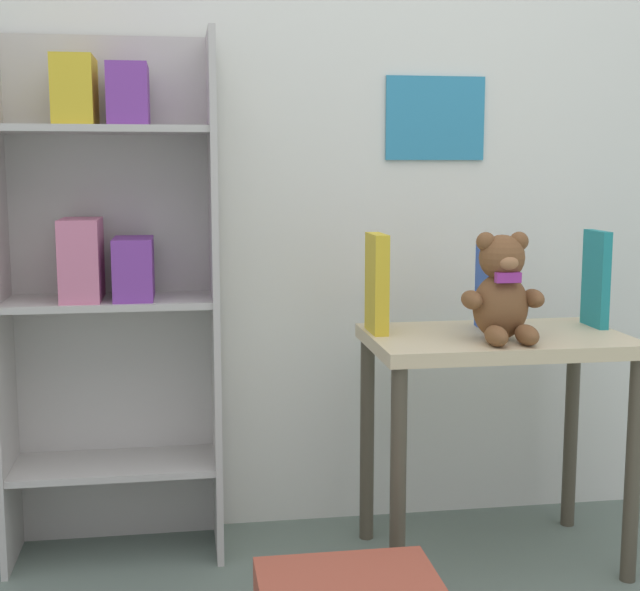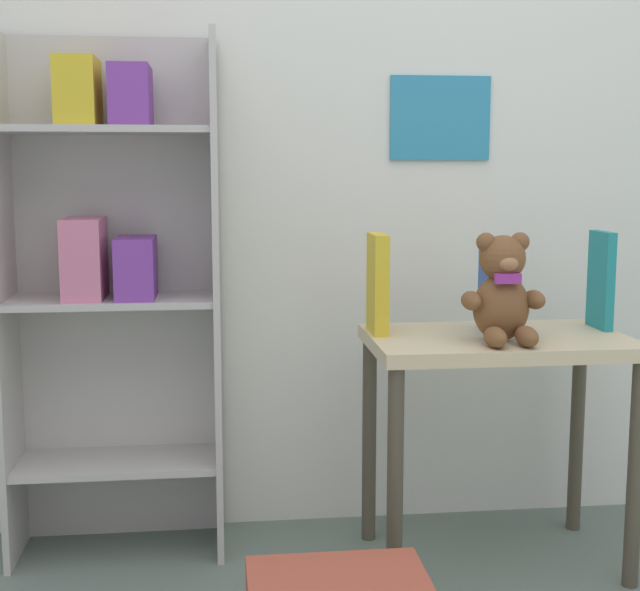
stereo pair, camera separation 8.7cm
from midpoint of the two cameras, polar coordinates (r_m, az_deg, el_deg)
wall_back at (r=2.65m, az=2.52°, el=12.32°), size 4.80×0.07×2.50m
bookshelf_side at (r=2.47m, az=-14.36°, el=1.67°), size 0.58×0.27×1.41m
display_table at (r=2.41m, az=10.13°, el=-4.80°), size 0.67×0.43×0.62m
teddy_bear at (r=2.29m, az=10.52°, el=0.26°), size 0.21×0.19×0.28m
book_standing_yellow at (r=2.36m, az=2.61°, el=0.78°), size 0.04×0.13×0.26m
book_standing_blue at (r=2.44m, az=9.67°, el=0.51°), size 0.04×0.11×0.23m
book_standing_teal at (r=2.55m, az=16.32°, el=1.03°), size 0.03×0.13×0.26m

